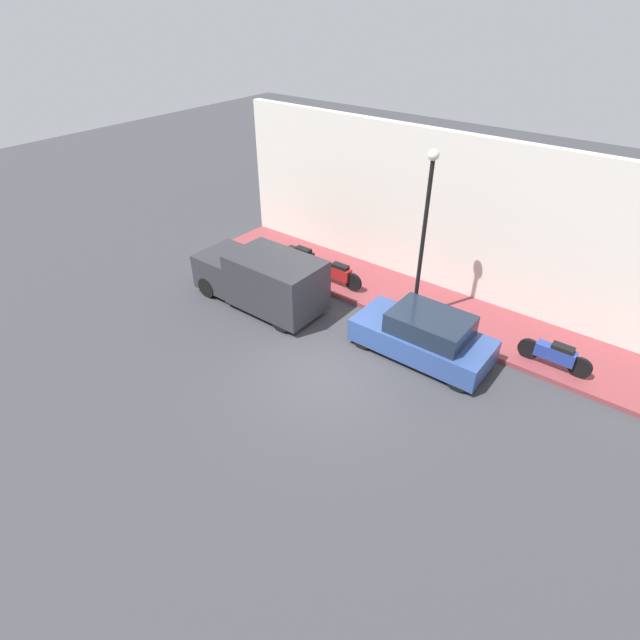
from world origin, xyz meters
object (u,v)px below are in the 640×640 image
Objects in this scene: delivery_van at (260,278)px; motorcycle_red at (337,273)px; parked_car at (424,336)px; motorcycle_blue at (555,355)px; streetlamp at (425,220)px; motorcycle_black at (300,257)px.

delivery_van is 2.72m from motorcycle_red.
delivery_van reaches higher than parked_car.
delivery_van is at bearing 97.73° from parked_car.
delivery_van is at bearing 149.73° from motorcycle_red.
motorcycle_blue is (1.54, -3.14, -0.11)m from parked_car.
motorcycle_red is 4.14m from streetlamp.
motorcycle_red is at bearing 89.74° from motorcycle_blue.
motorcycle_blue is 9.02m from motorcycle_black.
motorcycle_red reaches higher than motorcycle_blue.
motorcycle_black is at bearing 73.89° from parked_car.
streetlamp is (1.46, 1.07, 2.68)m from parked_car.
motorcycle_black is 0.40× the size of streetlamp.
motorcycle_blue is 7.29m from motorcycle_red.
motorcycle_black is (1.70, 5.88, -0.06)m from parked_car.
streetlamp is (-0.12, -3.08, 2.76)m from motorcycle_red.
motorcycle_red is 1.73m from motorcycle_black.
streetlamp is (-0.24, -4.80, 2.74)m from motorcycle_black.
parked_car is 4.44m from motorcycle_red.
parked_car is at bearing -82.27° from delivery_van.
parked_car is at bearing -110.78° from motorcycle_red.
streetlamp reaches higher than motorcycle_black.
parked_car is 0.86× the size of delivery_van.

